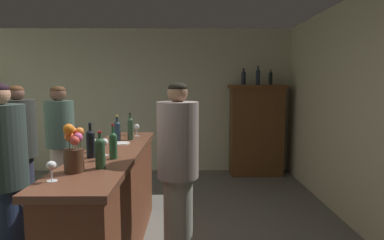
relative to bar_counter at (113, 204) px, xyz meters
The scene contains 22 objects.
wall_back 3.27m from the bar_counter, 95.57° to the left, with size 6.00×0.12×2.70m, color #BDBB9D.
bar_counter is the anchor object (origin of this frame).
display_cabinet 3.45m from the bar_counter, 55.15° to the left, with size 1.02×0.48×1.66m.
wine_bottle_pinot 1.19m from the bar_counter, 90.40° to the left, with size 0.06×0.06×0.27m.
wine_bottle_chardonnay 0.71m from the bar_counter, 72.45° to the right, with size 0.07×0.07×0.30m.
wine_bottle_malbec 0.88m from the bar_counter, 83.63° to the right, with size 0.08×0.08×0.29m.
wine_bottle_riesling 0.70m from the bar_counter, 114.69° to the right, with size 0.07×0.07×0.31m.
wine_bottle_syrah 0.91m from the bar_counter, 84.09° to the left, with size 0.06×0.06×0.31m.
wine_bottle_rose 0.85m from the bar_counter, 96.82° to the left, with size 0.07×0.07×0.29m.
wine_glass_front 1.11m from the bar_counter, 100.18° to the right, with size 0.07×0.07×0.14m.
wine_glass_mid 0.63m from the bar_counter, behind, with size 0.07×0.07×0.13m.
wine_glass_rear 1.08m from the bar_counter, 83.82° to the left, with size 0.07×0.07×0.15m.
wine_glass_spare 0.65m from the bar_counter, 95.74° to the right, with size 0.07×0.07×0.15m.
flower_arrangement 0.97m from the bar_counter, 97.84° to the right, with size 0.14×0.14×0.35m.
cheese_plate 0.65m from the bar_counter, 88.73° to the left, with size 0.19×0.19×0.01m, color white.
display_bottle_left 3.54m from the bar_counter, 58.73° to the left, with size 0.08×0.08×0.29m.
display_bottle_midleft 3.67m from the bar_counter, 55.04° to the left, with size 0.07×0.07×0.34m.
display_bottle_center 3.80m from the bar_counter, 51.99° to the left, with size 0.07×0.07×0.28m.
patron_in_navy 1.70m from the bar_counter, 127.78° to the left, with size 0.38×0.38×1.65m.
patron_redhead 1.42m from the bar_counter, 152.06° to the left, with size 0.38×0.38×1.66m.
patron_by_cabinet 0.97m from the bar_counter, 143.64° to the right, with size 0.37×0.37×1.69m.
bartender 0.80m from the bar_counter, 22.15° to the right, with size 0.36×0.36×1.69m.
Camera 1 is at (1.05, -2.57, 1.68)m, focal length 29.68 mm.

